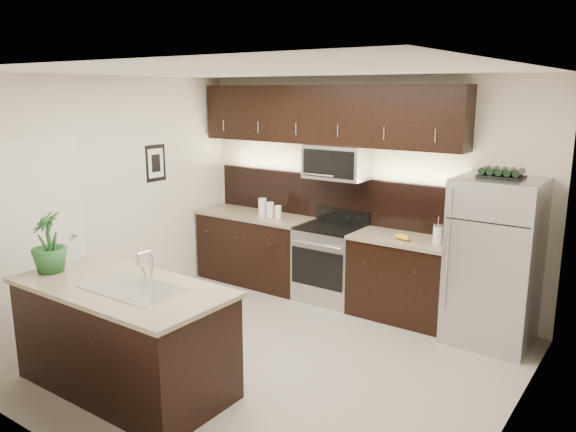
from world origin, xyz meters
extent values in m
plane|color=gray|center=(0.00, 0.00, 0.00)|extent=(4.50, 4.50, 0.00)
cube|color=silver|center=(0.00, 2.00, 1.35)|extent=(4.50, 0.02, 2.70)
cube|color=silver|center=(0.00, -2.00, 1.35)|extent=(4.50, 0.02, 2.70)
cube|color=silver|center=(-2.25, 0.00, 1.35)|extent=(0.02, 4.00, 2.70)
cube|color=silver|center=(2.25, 0.00, 1.35)|extent=(0.02, 4.00, 2.70)
cube|color=white|center=(0.00, 0.00, 2.70)|extent=(4.50, 4.00, 0.02)
cube|color=silver|center=(-2.23, -0.80, 1.01)|extent=(0.04, 0.80, 2.02)
sphere|color=silver|center=(-2.20, -0.48, 1.00)|extent=(0.06, 0.06, 0.06)
cube|color=black|center=(-2.24, 0.75, 1.65)|extent=(0.01, 0.32, 0.46)
cube|color=white|center=(-2.23, 0.75, 1.65)|extent=(0.00, 0.24, 0.36)
cube|color=black|center=(-1.42, 1.69, 0.45)|extent=(1.57, 0.62, 0.90)
cube|color=black|center=(0.71, 1.69, 0.45)|extent=(1.16, 0.62, 0.90)
cube|color=#B2B2B7|center=(-0.25, 1.69, 0.45)|extent=(0.76, 0.62, 0.90)
cube|color=black|center=(-0.25, 1.69, 0.92)|extent=(0.76, 0.60, 0.03)
cube|color=#B4AE87|center=(-1.42, 1.69, 0.92)|extent=(1.59, 0.65, 0.04)
cube|color=#B4AE87|center=(0.71, 1.69, 0.92)|extent=(1.18, 0.65, 0.04)
cube|color=black|center=(-0.46, 1.99, 1.22)|extent=(3.49, 0.02, 0.56)
cube|color=#B2B2B7|center=(-0.25, 1.80, 1.70)|extent=(0.76, 0.40, 0.40)
cube|color=black|center=(-0.46, 1.83, 2.25)|extent=(3.49, 0.33, 0.70)
cube|color=black|center=(-0.62, -1.14, 0.45)|extent=(1.90, 0.90, 0.90)
cube|color=#B4AE87|center=(-0.62, -1.14, 0.92)|extent=(1.96, 0.96, 0.04)
cube|color=silver|center=(-0.47, -1.14, 0.95)|extent=(0.84, 0.50, 0.01)
cylinder|color=silver|center=(-0.47, -0.93, 1.06)|extent=(0.03, 0.03, 0.24)
cylinder|color=silver|center=(-0.47, -1.00, 1.21)|extent=(0.02, 0.14, 0.02)
cylinder|color=silver|center=(-0.47, -1.07, 1.16)|extent=(0.02, 0.02, 0.10)
cube|color=#B2B2B7|center=(1.70, 1.63, 0.85)|extent=(0.82, 0.74, 1.70)
cube|color=black|center=(1.70, 1.63, 1.72)|extent=(0.42, 0.26, 0.03)
cylinder|color=black|center=(1.54, 1.63, 1.77)|extent=(0.07, 0.24, 0.07)
cylinder|color=black|center=(1.62, 1.63, 1.77)|extent=(0.07, 0.24, 0.07)
cylinder|color=black|center=(1.70, 1.63, 1.77)|extent=(0.07, 0.24, 0.07)
cylinder|color=black|center=(1.78, 1.63, 1.77)|extent=(0.07, 0.24, 0.07)
cylinder|color=black|center=(1.86, 1.63, 1.77)|extent=(0.07, 0.24, 0.07)
imported|color=#205223|center=(-1.41, -1.27, 1.22)|extent=(0.39, 0.39, 0.55)
cylinder|color=silver|center=(-1.26, 1.64, 1.06)|extent=(0.11, 0.11, 0.23)
cylinder|color=silver|center=(-1.13, 1.64, 1.04)|extent=(0.10, 0.10, 0.19)
cylinder|color=silver|center=(-1.01, 1.64, 1.02)|extent=(0.09, 0.09, 0.16)
cylinder|color=silver|center=(1.09, 1.64, 1.04)|extent=(0.10, 0.10, 0.19)
cylinder|color=silver|center=(1.09, 1.64, 1.14)|extent=(0.10, 0.10, 0.02)
cylinder|color=silver|center=(1.09, 1.64, 1.19)|extent=(0.01, 0.01, 0.08)
ellipsoid|color=gold|center=(0.68, 1.61, 0.97)|extent=(0.23, 0.20, 0.06)
camera|label=1|loc=(3.11, -3.98, 2.54)|focal=35.00mm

